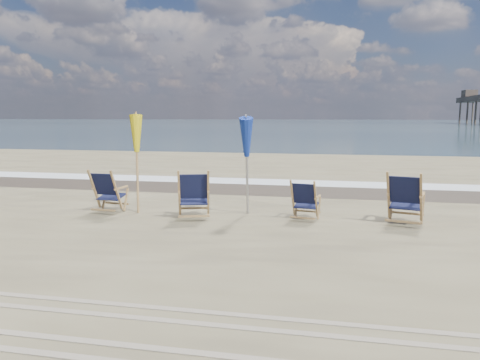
{
  "coord_description": "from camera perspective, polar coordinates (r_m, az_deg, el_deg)",
  "views": [
    {
      "loc": [
        1.94,
        -7.03,
        2.21
      ],
      "look_at": [
        0.0,
        2.2,
        0.9
      ],
      "focal_mm": 35.0,
      "sensor_mm": 36.0,
      "label": 1
    }
  ],
  "objects": [
    {
      "name": "wet_sand_strip",
      "position": [
        14.14,
        3.83,
        -1.1
      ],
      "size": [
        200.0,
        2.6,
        0.0
      ],
      "primitive_type": "cube",
      "color": "#42362A",
      "rests_on": "ground"
    },
    {
      "name": "beach_chair_3",
      "position": [
        9.86,
        21.19,
        -2.28
      ],
      "size": [
        0.9,
        0.96,
        1.11
      ],
      "primitive_type": null,
      "rotation": [
        0.0,
        0.0,
        2.87
      ],
      "color": "#111533",
      "rests_on": "ground"
    },
    {
      "name": "umbrella_yellow",
      "position": [
        10.89,
        -12.53,
        4.97
      ],
      "size": [
        0.3,
        0.3,
        2.21
      ],
      "color": "#A27B48",
      "rests_on": "ground"
    },
    {
      "name": "beach_chair_2",
      "position": [
        9.83,
        9.22,
        -2.55
      ],
      "size": [
        0.67,
        0.72,
        0.89
      ],
      "primitive_type": null,
      "rotation": [
        0.0,
        0.0,
        2.97
      ],
      "color": "#111533",
      "rests_on": "ground"
    },
    {
      "name": "tire_tracks",
      "position": [
        5.14,
        -12.09,
        -17.62
      ],
      "size": [
        80.0,
        1.3,
        0.01
      ],
      "primitive_type": null,
      "color": "gray",
      "rests_on": "ground"
    },
    {
      "name": "surf_foam",
      "position": [
        15.61,
        4.61,
        -0.25
      ],
      "size": [
        200.0,
        1.4,
        0.01
      ],
      "primitive_type": "cube",
      "color": "silver",
      "rests_on": "ground"
    },
    {
      "name": "umbrella_blue",
      "position": [
        10.13,
        0.87,
        5.01
      ],
      "size": [
        0.3,
        0.3,
        2.23
      ],
      "color": "#A5A5AD",
      "rests_on": "ground"
    },
    {
      "name": "beach_chair_0",
      "position": [
        10.82,
        -14.83,
        -1.42
      ],
      "size": [
        0.7,
        0.77,
        1.01
      ],
      "primitive_type": null,
      "rotation": [
        0.0,
        0.0,
        3.07
      ],
      "color": "#111533",
      "rests_on": "ground"
    },
    {
      "name": "ocean",
      "position": [
        135.06,
        11.11,
        6.81
      ],
      "size": [
        400.0,
        400.0,
        0.0
      ],
      "primitive_type": "plane",
      "color": "#354C58",
      "rests_on": "ground"
    },
    {
      "name": "beach_chair_1",
      "position": [
        9.9,
        -3.89,
        -1.78
      ],
      "size": [
        0.9,
        0.95,
        1.09
      ],
      "primitive_type": null,
      "rotation": [
        0.0,
        0.0,
        3.43
      ],
      "color": "#111533",
      "rests_on": "ground"
    }
  ]
}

